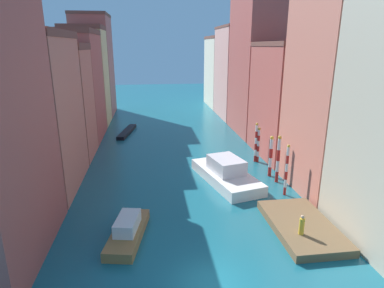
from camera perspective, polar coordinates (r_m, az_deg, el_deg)
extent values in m
plane|color=#196070|center=(41.89, -2.88, -1.31)|extent=(154.00, 154.00, 0.00)
cube|color=#C6705B|center=(32.71, -25.69, 4.28)|extent=(6.49, 10.23, 13.72)
cube|color=brown|center=(32.13, -27.37, 16.85)|extent=(6.62, 10.43, 0.66)
cube|color=#C6705B|center=(41.43, -21.87, 6.27)|extent=(6.49, 7.08, 12.59)
cube|color=brown|center=(40.88, -22.92, 15.49)|extent=(6.62, 7.22, 0.77)
cube|color=#B25147|center=(49.60, -19.66, 9.20)|extent=(6.49, 9.92, 14.54)
cube|color=brown|center=(49.30, -20.56, 17.98)|extent=(6.62, 10.11, 0.69)
cube|color=#DBB77A|center=(58.49, -17.92, 10.87)|extent=(6.49, 7.38, 15.50)
cube|color=brown|center=(58.32, -18.67, 18.80)|extent=(6.62, 7.53, 0.73)
cube|color=#B25147|center=(67.03, -16.74, 12.82)|extent=(6.49, 9.51, 18.25)
cube|color=brown|center=(67.14, -17.46, 20.81)|extent=(6.62, 9.70, 0.52)
cube|color=#C6705B|center=(31.71, 24.12, 8.12)|extent=(6.49, 8.86, 18.06)
cube|color=#B25147|center=(40.90, 16.47, 6.95)|extent=(6.49, 10.37, 12.99)
cube|color=brown|center=(40.37, 17.29, 16.43)|extent=(6.62, 10.58, 0.52)
cube|color=#B25147|center=(51.00, 11.67, 13.70)|extent=(6.49, 11.55, 21.06)
cube|color=tan|center=(62.62, 7.93, 12.11)|extent=(6.49, 11.59, 16.07)
cube|color=brown|center=(62.51, 8.25, 19.67)|extent=(6.62, 11.82, 0.43)
cube|color=beige|center=(74.27, 5.43, 12.30)|extent=(6.49, 11.88, 14.46)
cube|color=brown|center=(74.06, 5.60, 18.11)|extent=(6.62, 12.12, 0.59)
cube|color=brown|center=(26.03, 18.65, -13.45)|extent=(4.27, 7.53, 0.60)
cylinder|color=gold|center=(24.15, 18.67, -13.53)|extent=(0.36, 0.36, 1.19)
sphere|color=tan|center=(23.80, 18.84, -12.01)|extent=(0.26, 0.26, 0.26)
cylinder|color=red|center=(31.05, 15.94, -7.92)|extent=(0.24, 0.24, 0.76)
cylinder|color=white|center=(30.75, 16.05, -6.63)|extent=(0.24, 0.24, 0.76)
cylinder|color=red|center=(30.47, 16.17, -5.31)|extent=(0.24, 0.24, 0.76)
cylinder|color=white|center=(30.19, 16.28, -3.97)|extent=(0.24, 0.24, 0.76)
cylinder|color=red|center=(29.94, 16.40, -2.61)|extent=(0.24, 0.24, 0.76)
cylinder|color=white|center=(29.71, 16.52, -1.23)|extent=(0.24, 0.24, 0.76)
sphere|color=gold|center=(29.57, 16.60, -0.35)|extent=(0.26, 0.26, 0.26)
cylinder|color=red|center=(33.58, 14.62, -5.56)|extent=(0.32, 0.32, 1.12)
cylinder|color=white|center=(33.18, 14.76, -3.77)|extent=(0.32, 0.32, 1.12)
cylinder|color=red|center=(32.81, 14.91, -1.93)|extent=(0.32, 0.32, 1.12)
cylinder|color=white|center=(32.48, 15.06, -0.06)|extent=(0.32, 0.32, 1.12)
sphere|color=gold|center=(32.29, 15.15, 1.11)|extent=(0.35, 0.35, 0.35)
cylinder|color=red|center=(34.92, 13.45, -4.69)|extent=(0.35, 0.35, 1.00)
cylinder|color=white|center=(34.57, 13.56, -3.15)|extent=(0.35, 0.35, 1.00)
cylinder|color=red|center=(34.25, 13.68, -1.58)|extent=(0.35, 0.35, 1.00)
cylinder|color=white|center=(33.96, 13.79, 0.02)|extent=(0.35, 0.35, 1.00)
sphere|color=gold|center=(33.78, 13.87, 1.06)|extent=(0.38, 0.38, 0.38)
cylinder|color=red|center=(38.89, 10.98, -2.50)|extent=(0.28, 0.28, 0.73)
cylinder|color=white|center=(38.66, 11.04, -1.48)|extent=(0.28, 0.28, 0.73)
cylinder|color=red|center=(38.44, 11.10, -0.44)|extent=(0.28, 0.28, 0.73)
cylinder|color=white|center=(38.23, 11.16, 0.60)|extent=(0.28, 0.28, 0.73)
cylinder|color=red|center=(38.04, 11.22, 1.66)|extent=(0.28, 0.28, 0.73)
cylinder|color=white|center=(37.86, 11.29, 2.72)|extent=(0.28, 0.28, 0.73)
sphere|color=gold|center=(37.75, 11.33, 3.43)|extent=(0.31, 0.31, 0.31)
cylinder|color=red|center=(38.90, 11.39, -2.59)|extent=(0.30, 0.30, 0.64)
cylinder|color=white|center=(38.69, 11.45, -1.70)|extent=(0.30, 0.30, 0.64)
cylinder|color=red|center=(38.50, 11.50, -0.79)|extent=(0.30, 0.30, 0.64)
cylinder|color=white|center=(38.31, 11.56, 0.12)|extent=(0.30, 0.30, 0.64)
cylinder|color=red|center=(38.14, 11.61, 1.04)|extent=(0.30, 0.30, 0.64)
cylinder|color=white|center=(37.97, 11.67, 1.97)|extent=(0.30, 0.30, 0.64)
sphere|color=gold|center=(37.86, 11.71, 2.61)|extent=(0.33, 0.33, 0.33)
cube|color=white|center=(32.83, 5.94, -5.67)|extent=(5.83, 9.90, 1.05)
cube|color=silver|center=(32.38, 6.01, -3.66)|extent=(3.48, 4.29, 1.41)
cube|color=black|center=(51.46, -11.32, 2.13)|extent=(2.61, 8.17, 0.52)
cube|color=olive|center=(24.23, -11.15, -15.11)|extent=(3.04, 6.13, 0.70)
cube|color=silver|center=(23.82, -11.26, -13.46)|extent=(1.87, 2.96, 0.91)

